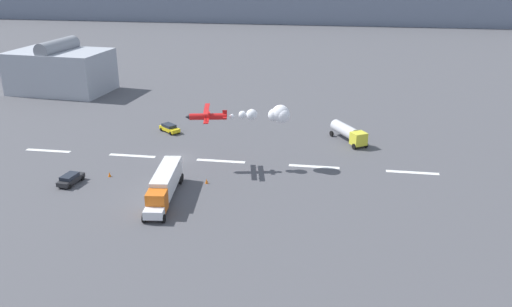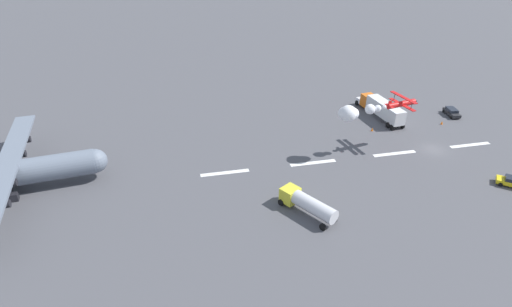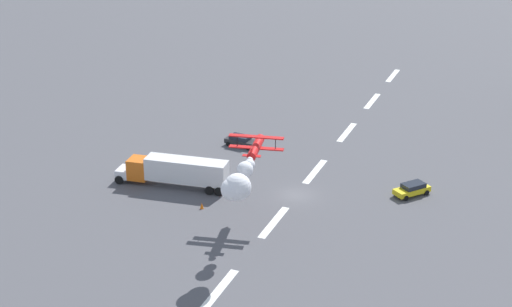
% 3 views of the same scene
% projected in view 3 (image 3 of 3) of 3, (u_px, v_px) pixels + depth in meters
% --- Properties ---
extents(ground_plane, '(440.00, 440.00, 0.00)m').
position_uv_depth(ground_plane, '(296.00, 195.00, 94.76)').
color(ground_plane, '#4C4C51').
rests_on(ground_plane, ground).
extents(runway_stripe_0, '(8.00, 0.90, 0.01)m').
position_uv_depth(runway_stripe_0, '(393.00, 76.00, 140.15)').
color(runway_stripe_0, white).
rests_on(runway_stripe_0, ground).
extents(runway_stripe_1, '(8.00, 0.90, 0.01)m').
position_uv_depth(runway_stripe_1, '(372.00, 101.00, 127.18)').
color(runway_stripe_1, white).
rests_on(runway_stripe_1, ground).
extents(runway_stripe_2, '(8.00, 0.90, 0.01)m').
position_uv_depth(runway_stripe_2, '(347.00, 132.00, 114.22)').
color(runway_stripe_2, white).
rests_on(runway_stripe_2, ground).
extents(runway_stripe_3, '(8.00, 0.90, 0.01)m').
position_uv_depth(runway_stripe_3, '(315.00, 171.00, 101.25)').
color(runway_stripe_3, white).
rests_on(runway_stripe_3, ground).
extents(runway_stripe_4, '(8.00, 0.90, 0.01)m').
position_uv_depth(runway_stripe_4, '(274.00, 222.00, 88.28)').
color(runway_stripe_4, white).
rests_on(runway_stripe_4, ground).
extents(runway_stripe_5, '(8.00, 0.90, 0.01)m').
position_uv_depth(runway_stripe_5, '(219.00, 290.00, 75.31)').
color(runway_stripe_5, white).
rests_on(runway_stripe_5, ground).
extents(stunt_biplane_red, '(15.93, 6.90, 2.77)m').
position_uv_depth(stunt_biplane_red, '(241.00, 178.00, 78.90)').
color(stunt_biplane_red, red).
extents(semi_truck_orange, '(4.47, 14.42, 3.70)m').
position_uv_depth(semi_truck_orange, '(176.00, 170.00, 96.35)').
color(semi_truck_orange, silver).
rests_on(semi_truck_orange, ground).
extents(followme_car_yellow, '(2.51, 4.75, 1.52)m').
position_uv_depth(followme_car_yellow, '(241.00, 140.00, 109.05)').
color(followme_car_yellow, '#262628').
rests_on(followme_car_yellow, ground).
extents(airport_staff_sedan, '(4.68, 4.25, 1.52)m').
position_uv_depth(airport_staff_sedan, '(412.00, 189.00, 94.51)').
color(airport_staff_sedan, yellow).
rests_on(airport_staff_sedan, ground).
extents(traffic_cone_near, '(0.44, 0.44, 0.75)m').
position_uv_depth(traffic_cone_near, '(252.00, 159.00, 104.22)').
color(traffic_cone_near, orange).
rests_on(traffic_cone_near, ground).
extents(traffic_cone_far, '(0.44, 0.44, 0.75)m').
position_uv_depth(traffic_cone_far, '(202.00, 206.00, 91.29)').
color(traffic_cone_far, orange).
rests_on(traffic_cone_far, ground).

